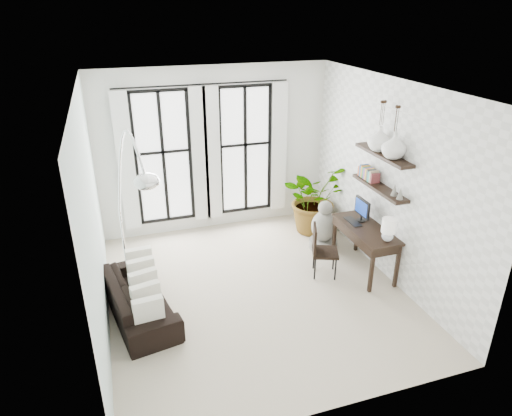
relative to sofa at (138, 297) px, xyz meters
name	(u,v)px	position (x,y,z in m)	size (l,w,h in m)	color
floor	(255,290)	(1.80, 0.03, -0.28)	(5.00, 5.00, 0.00)	beige
ceiling	(254,86)	(1.80, 0.03, 2.92)	(5.00, 5.00, 0.00)	white
wall_left	(92,219)	(-0.45, 0.03, 1.32)	(5.00, 5.00, 0.00)	silver
wall_right	(389,181)	(4.05, 0.03, 1.32)	(5.00, 5.00, 0.00)	white
wall_back	(215,150)	(1.80, 2.53, 1.32)	(4.50, 4.50, 0.00)	white
windows	(206,154)	(1.60, 2.46, 1.28)	(3.26, 0.13, 2.65)	white
wall_shelves	(380,174)	(3.91, 0.09, 1.45)	(0.25, 1.30, 0.60)	black
sofa	(138,297)	(0.00, 0.00, 0.00)	(1.90, 0.74, 0.56)	black
throw_pillows	(144,283)	(0.10, 0.00, 0.22)	(0.40, 1.52, 0.40)	white
plant	(314,198)	(3.57, 1.72, 0.42)	(1.26, 1.09, 1.40)	#2D7228
desk	(367,232)	(3.74, 0.01, 0.47)	(0.58, 1.36, 1.20)	black
desk_chair	(321,248)	(2.99, 0.16, 0.23)	(0.55, 0.55, 0.89)	black
arc_lamp	(129,170)	(0.10, 0.62, 1.75)	(0.77, 1.52, 2.64)	silver
buddha	(324,228)	(3.45, 0.98, 0.12)	(0.53, 0.53, 0.95)	gray
vase_a	(394,146)	(3.91, -0.20, 1.99)	(0.37, 0.37, 0.38)	white
vase_b	(380,139)	(3.91, 0.20, 1.99)	(0.37, 0.37, 0.38)	white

